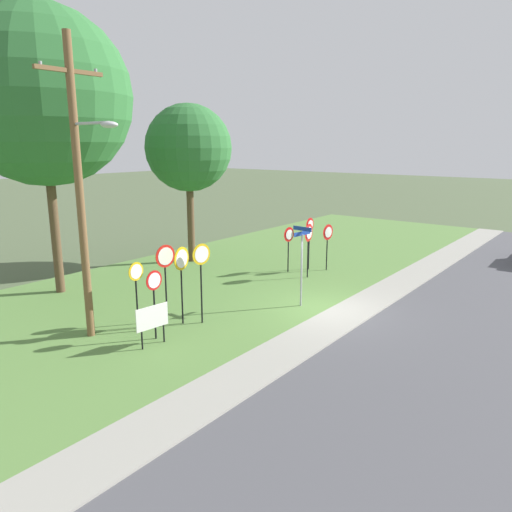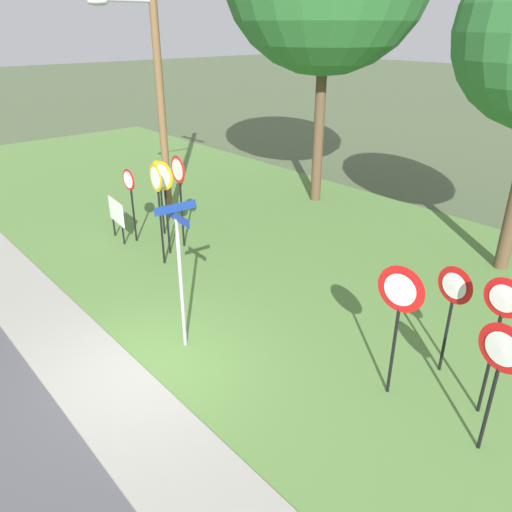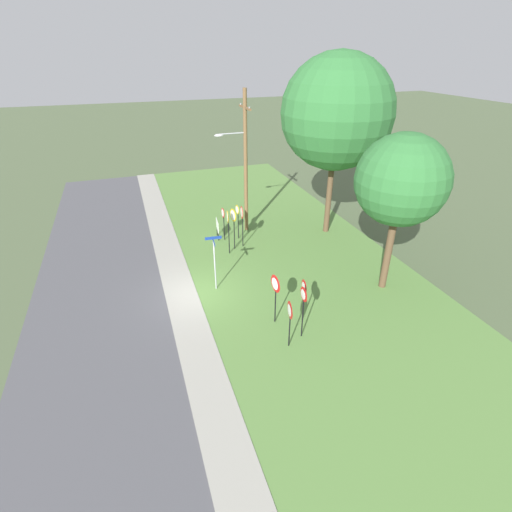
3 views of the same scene
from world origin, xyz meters
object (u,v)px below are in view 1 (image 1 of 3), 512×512
Objects in this scene: yield_sign_far_right at (289,239)px; oak_tree_right at (189,148)px; stop_sign_near_left at (136,283)px; stop_sign_far_center at (166,266)px; notice_board at (152,319)px; yield_sign_near_right at (309,237)px; yield_sign_near_left at (328,236)px; street_name_post at (302,259)px; utility_pole at (81,181)px; stop_sign_near_right at (201,266)px; stop_sign_far_left at (182,268)px; yield_sign_far_left at (310,231)px; oak_tree_left at (42,97)px; stop_sign_far_right at (154,291)px.

oak_tree_right is (-1.23, 5.21, 4.12)m from yield_sign_far_right.
stop_sign_near_left is 1.23m from stop_sign_far_center.
yield_sign_near_right is at bearing 8.67° from notice_board.
yield_sign_near_left reaches higher than notice_board.
oak_tree_right is at bearing 110.25° from yield_sign_far_right.
oak_tree_right is at bearing 45.58° from notice_board.
street_name_post is 0.33× the size of utility_pole.
stop_sign_near_right is at bearing 174.21° from yield_sign_near_right.
stop_sign_far_left is at bearing 24.76° from notice_board.
stop_sign_far_center reaches higher than notice_board.
stop_sign_near_left is 0.92× the size of yield_sign_far_left.
oak_tree_left is at bearing 84.39° from stop_sign_far_left.
oak_tree_left is (0.89, 6.92, 6.08)m from stop_sign_far_right.
yield_sign_far_right is at bearing 145.38° from yield_sign_near_left.
stop_sign_near_right is 0.25× the size of oak_tree_left.
stop_sign_far_center is 9.43m from yield_sign_near_left.
stop_sign_far_right reaches higher than notice_board.
stop_sign_far_center is 9.00m from yield_sign_far_left.
stop_sign_near_left reaches higher than yield_sign_near_left.
stop_sign_far_left is 1.07× the size of yield_sign_near_right.
street_name_post is at bearing -38.16° from stop_sign_far_left.
stop_sign_near_left reaches higher than notice_board.
utility_pole reaches higher than street_name_post.
yield_sign_far_right is 10.82m from utility_pole.
utility_pole is at bearing 155.24° from stop_sign_near_right.
yield_sign_far_right is (-1.01, 0.51, -0.27)m from yield_sign_far_left.
stop_sign_far_center is (-0.17, 0.59, 0.01)m from stop_sign_far_left.
stop_sign_far_left is at bearing -175.63° from yield_sign_far_left.
stop_sign_near_right is at bearing 10.02° from notice_board.
yield_sign_far_left is 0.84× the size of street_name_post.
utility_pole is 1.14× the size of oak_tree_right.
yield_sign_near_right reaches higher than yield_sign_far_right.
oak_tree_left reaches higher than stop_sign_near_left.
stop_sign_far_center is at bearing -179.44° from yield_sign_far_left.
notice_board is at bearing -100.09° from oak_tree_left.
stop_sign_far_left is (1.35, -0.65, 0.31)m from stop_sign_near_left.
stop_sign_far_center is at bearing -7.40° from stop_sign_near_left.
yield_sign_near_left is (8.76, 0.17, -0.34)m from stop_sign_near_right.
stop_sign_far_right is at bearing -165.23° from yield_sign_far_right.
yield_sign_near_left is 1.04× the size of yield_sign_far_right.
stop_sign_near_right is at bearing -172.33° from yield_sign_far_left.
stop_sign_near_left is at bearing 157.31° from street_name_post.
yield_sign_far_right is at bearing -34.14° from oak_tree_left.
stop_sign_near_left is 0.87× the size of stop_sign_far_left.
oak_tree_left is at bearing 152.30° from yield_sign_near_left.
yield_sign_near_right is at bearing -81.63° from oak_tree_right.
stop_sign_near_right is 1.11× the size of yield_sign_near_right.
stop_sign_near_right reaches higher than stop_sign_far_left.
yield_sign_far_left is at bearing 22.37° from yield_sign_near_right.
oak_tree_left is (1.29, 7.25, 6.81)m from notice_board.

